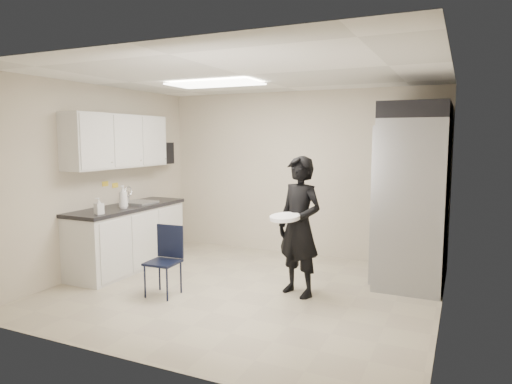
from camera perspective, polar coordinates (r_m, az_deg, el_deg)
The scene contains 21 objects.
floor at distance 5.76m, azimuth -1.57°, elevation -12.20°, with size 4.50×4.50×0.00m, color tan.
ceiling at distance 5.49m, azimuth -1.66°, elevation 14.40°, with size 4.50×4.50×0.00m, color white.
back_wall at distance 7.31m, azimuth 5.34°, elevation 2.27°, with size 4.50×4.50×0.00m, color #BFB49D.
left_wall at distance 6.77m, azimuth -18.96°, elevation 1.57°, with size 4.00×4.00×0.00m, color #BFB49D.
right_wall at distance 4.92m, azimuth 22.62°, elevation -0.42°, with size 4.00×4.00×0.00m, color #BFB49D.
ceiling_panel at distance 6.12m, azimuth -5.13°, elevation 13.31°, with size 1.20×0.60×0.02m, color white.
lower_counter at distance 6.85m, azimuth -15.69°, elevation -5.63°, with size 0.60×1.90×0.86m, color silver.
countertop at distance 6.77m, azimuth -15.81°, elevation -1.86°, with size 0.64×1.95×0.05m, color black.
sink at distance 6.95m, azimuth -14.35°, elevation -1.72°, with size 0.42×0.40×0.14m, color gray.
faucet at distance 7.05m, azimuth -15.65°, elevation -0.40°, with size 0.02×0.02×0.24m, color silver.
upper_cabinets at distance 6.78m, azimuth -16.88°, elevation 6.10°, with size 0.35×1.80×0.75m, color silver.
towel_dispenser at distance 7.72m, azimuth -11.52°, elevation 4.78°, with size 0.22×0.30×0.35m, color black.
notice_sticker_left at distance 6.85m, azimuth -18.32°, elevation 0.98°, with size 0.00×0.12×0.07m, color yellow.
notice_sticker_right at distance 7.00m, azimuth -17.19°, elevation 0.81°, with size 0.00×0.12×0.07m, color yellow.
commercial_fridge at distance 6.24m, azimuth 19.11°, elevation -1.16°, with size 0.80×1.35×2.10m, color gray.
fridge_compressor at distance 6.19m, azimuth 19.52°, elevation 9.44°, with size 0.80×1.35×0.20m, color black.
folding_chair at distance 5.58m, azimuth -11.58°, elevation -8.63°, with size 0.36×0.36×0.80m, color black.
man_tuxedo at distance 5.43m, azimuth 5.44°, elevation -4.30°, with size 0.61×0.41×1.66m, color black.
bucket_lid at distance 5.22m, azimuth 3.64°, elevation -3.19°, with size 0.35×0.35×0.04m, color white.
soap_bottle_a at distance 6.49m, azimuth -16.27°, elevation -0.59°, with size 0.12×0.12×0.32m, color white.
soap_bottle_b at distance 6.09m, azimuth -19.05°, elevation -1.66°, with size 0.10×0.10×0.21m, color #A9A8B5.
Camera 1 is at (2.41, -4.88, 1.87)m, focal length 32.00 mm.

